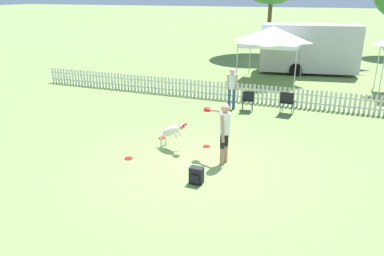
{
  "coord_description": "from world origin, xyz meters",
  "views": [
    {
      "loc": [
        3.12,
        -8.36,
        4.25
      ],
      "look_at": [
        -0.39,
        0.6,
        0.78
      ],
      "focal_mm": 35.0,
      "sensor_mm": 36.0,
      "label": 1
    }
  ],
  "objects": [
    {
      "name": "handler_person",
      "position": [
        0.57,
        0.39,
        1.02
      ],
      "size": [
        0.89,
        0.81,
        1.63
      ],
      "rotation": [
        0.0,
        0.0,
        1.34
      ],
      "color": "tan",
      "rests_on": "ground_plane"
    },
    {
      "name": "backpack_on_grass",
      "position": [
        0.33,
        -0.96,
        0.2
      ],
      "size": [
        0.32,
        0.24,
        0.41
      ],
      "color": "black",
      "rests_on": "ground_plane"
    },
    {
      "name": "frisbee_midfield",
      "position": [
        -0.19,
        1.26,
        0.01
      ],
      "size": [
        0.22,
        0.22,
        0.02
      ],
      "color": "red",
      "rests_on": "ground_plane"
    },
    {
      "name": "leaping_dog",
      "position": [
        -1.06,
        0.76,
        0.54
      ],
      "size": [
        1.12,
        0.44,
        0.88
      ],
      "rotation": [
        0.0,
        0.0,
        -1.8
      ],
      "color": "beige",
      "rests_on": "ground_plane"
    },
    {
      "name": "folding_chair_center",
      "position": [
        1.55,
        5.29,
        0.53
      ],
      "size": [
        0.53,
        0.55,
        0.88
      ],
      "rotation": [
        0.0,
        0.0,
        3.07
      ],
      "color": "#333338",
      "rests_on": "ground_plane"
    },
    {
      "name": "canopy_tent_secondary",
      "position": [
        -0.05,
        10.67,
        2.25
      ],
      "size": [
        2.81,
        2.81,
        2.73
      ],
      "color": "silver",
      "rests_on": "ground_plane"
    },
    {
      "name": "frisbee_near_dog",
      "position": [
        -1.7,
        1.38,
        0.01
      ],
      "size": [
        0.22,
        0.22,
        0.02
      ],
      "color": "red",
      "rests_on": "ground_plane"
    },
    {
      "name": "ground_plane",
      "position": [
        0.0,
        0.0,
        0.0
      ],
      "size": [
        240.0,
        240.0,
        0.0
      ],
      "primitive_type": "plane",
      "color": "olive"
    },
    {
      "name": "picket_fence",
      "position": [
        0.0,
        6.37,
        0.38
      ],
      "size": [
        20.46,
        0.04,
        0.76
      ],
      "color": "silver",
      "rests_on": "ground_plane"
    },
    {
      "name": "spectator_standing",
      "position": [
        -0.54,
        5.19,
        0.96
      ],
      "size": [
        0.38,
        0.27,
        1.59
      ],
      "rotation": [
        0.0,
        0.0,
        3.57
      ],
      "color": "#334C7A",
      "rests_on": "ground_plane"
    },
    {
      "name": "frisbee_near_handler",
      "position": [
        -1.88,
        -0.32,
        0.01
      ],
      "size": [
        0.22,
        0.22,
        0.02
      ],
      "color": "red",
      "rests_on": "ground_plane"
    },
    {
      "name": "equipment_trailer",
      "position": [
        1.5,
        13.57,
        1.4
      ],
      "size": [
        6.13,
        2.86,
        2.66
      ],
      "rotation": [
        0.0,
        0.0,
        0.17
      ],
      "color": "#B7B7B7",
      "rests_on": "ground_plane"
    },
    {
      "name": "folding_chair_blue_left",
      "position": [
        0.11,
        5.19,
        0.49
      ],
      "size": [
        0.55,
        0.56,
        0.81
      ],
      "rotation": [
        0.0,
        0.0,
        3.43
      ],
      "color": "#333338",
      "rests_on": "ground_plane"
    }
  ]
}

